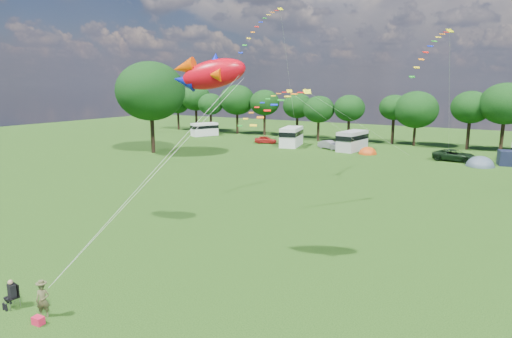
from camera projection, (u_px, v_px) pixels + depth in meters
The scene contains 20 objects.
ground_plane at pixel (185, 259), 24.96m from camera, with size 180.00×180.00×0.00m, color black.
tree_line at pixel (439, 108), 67.16m from camera, with size 102.98×10.98×10.27m.
big_tree at pixel (151, 91), 61.94m from camera, with size 10.00×10.00×13.28m.
car_a at pixel (266, 140), 73.50m from camera, with size 1.51×3.85×1.28m, color #B4201B.
car_b at pixel (330, 145), 67.09m from camera, with size 1.40×3.76×1.33m, color gray.
car_d at pixel (455, 155), 56.56m from camera, with size 2.52×5.58×1.52m, color black.
campervan_a at pixel (205, 129), 84.23m from camera, with size 4.13×5.61×2.53m.
campervan_b at pixel (291, 136), 70.17m from camera, with size 4.09×6.77×3.10m.
campervan_c at pixel (352, 140), 65.41m from camera, with size 3.31×6.37×2.99m.
tent_orange at pixel (368, 154), 62.46m from camera, with size 2.63×2.88×2.06m.
tent_greyblue at pixel (480, 166), 53.12m from camera, with size 3.38×3.70×2.52m.
awning_navy at pixel (512, 158), 53.45m from camera, with size 2.95×2.40×1.84m, color black.
kite_flyer at pixel (43, 300), 18.62m from camera, with size 0.57×0.37×1.56m, color brown.
camp_chair at pixel (12, 290), 19.46m from camera, with size 0.60×0.60×1.33m.
kite_bag at pixel (38, 321), 18.13m from camera, with size 0.49×0.32×0.35m, color red.
fish_kite at pixel (208, 74), 22.84m from camera, with size 4.39×2.65×2.30m.
streamer_kite_a at pixel (264, 23), 52.34m from camera, with size 3.34×5.59×5.76m.
streamer_kite_b at pixel (269, 102), 44.89m from camera, with size 4.25×4.58×3.78m.
streamer_kite_c at pixel (286, 101), 34.12m from camera, with size 3.20×4.93×2.81m.
streamer_kite_d at pixel (435, 45), 36.68m from camera, with size 2.64×5.07×4.28m.
Camera 1 is at (15.70, -17.92, 10.03)m, focal length 30.00 mm.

